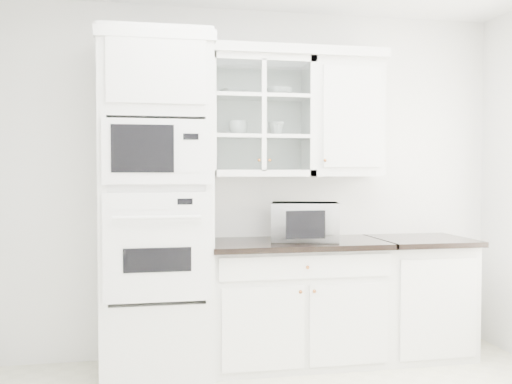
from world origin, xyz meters
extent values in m
cube|color=white|center=(0.00, 1.74, 1.35)|extent=(4.00, 0.02, 2.70)
cube|color=white|center=(-0.75, 1.43, 1.20)|extent=(0.76, 0.65, 2.40)
cube|color=white|center=(-0.75, 1.09, 0.94)|extent=(0.70, 0.03, 0.72)
cube|color=black|center=(-0.75, 1.07, 0.86)|extent=(0.44, 0.01, 0.16)
cube|color=white|center=(-0.75, 1.09, 1.56)|extent=(0.70, 0.03, 0.43)
cube|color=black|center=(-0.84, 1.07, 1.58)|extent=(0.40, 0.01, 0.31)
cube|color=white|center=(0.28, 1.45, 0.44)|extent=(1.30, 0.60, 0.88)
cube|color=black|center=(0.28, 1.42, 0.90)|extent=(1.32, 0.67, 0.04)
cube|color=white|center=(1.28, 1.45, 0.44)|extent=(0.70, 0.60, 0.88)
cube|color=black|center=(1.28, 1.42, 0.90)|extent=(0.72, 0.67, 0.04)
cube|color=white|center=(0.03, 1.58, 1.85)|extent=(0.80, 0.33, 0.90)
cube|color=white|center=(0.03, 1.58, 1.70)|extent=(0.74, 0.29, 0.02)
cube|color=white|center=(0.03, 1.58, 2.00)|extent=(0.74, 0.29, 0.02)
cube|color=white|center=(0.71, 1.58, 1.85)|extent=(0.55, 0.33, 0.90)
cube|color=white|center=(-0.07, 1.56, 2.33)|extent=(2.14, 0.38, 0.07)
imported|color=white|center=(0.35, 1.44, 1.06)|extent=(0.58, 0.52, 0.29)
imported|color=white|center=(-0.17, 1.60, 2.03)|extent=(0.23, 0.23, 0.05)
imported|color=white|center=(0.18, 1.57, 2.04)|extent=(0.20, 0.20, 0.06)
imported|color=white|center=(-0.14, 1.57, 1.76)|extent=(0.16, 0.16, 0.11)
imported|color=white|center=(0.16, 1.57, 1.76)|extent=(0.13, 0.13, 0.11)
camera|label=1|loc=(-0.81, -2.68, 1.43)|focal=40.00mm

